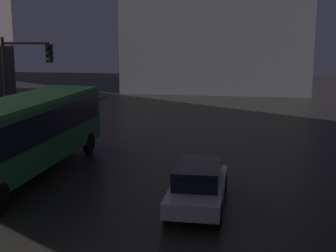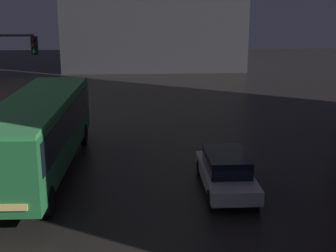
% 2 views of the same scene
% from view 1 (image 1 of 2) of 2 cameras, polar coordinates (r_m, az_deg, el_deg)
% --- Properties ---
extents(bus_near, '(2.82, 10.89, 3.11)m').
position_cam_1_polar(bus_near, '(19.53, -17.13, -0.37)').
color(bus_near, '#236B38').
rests_on(bus_near, ground).
extents(car_taxi, '(1.78, 4.51, 1.42)m').
position_cam_1_polar(car_taxi, '(15.73, 3.69, -7.08)').
color(car_taxi, '#B7B7BC').
rests_on(car_taxi, ground).
extents(traffic_light_main, '(2.74, 0.35, 5.51)m').
position_cam_1_polar(traffic_light_main, '(25.11, -17.39, 6.20)').
color(traffic_light_main, '#2D2D2D').
rests_on(traffic_light_main, ground).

